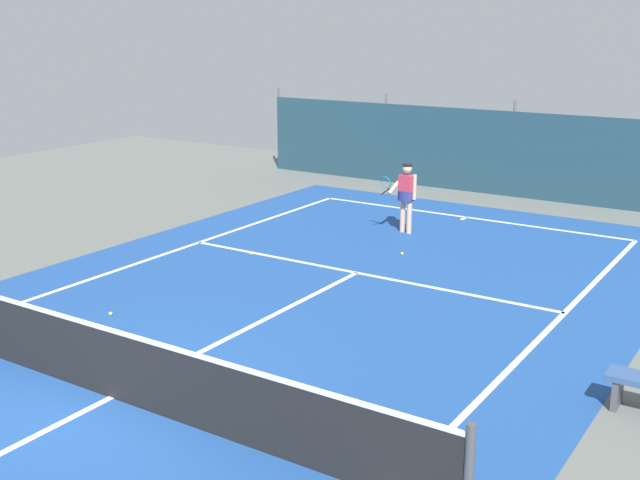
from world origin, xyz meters
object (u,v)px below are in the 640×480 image
Objects in this scene: tennis_net at (109,362)px; tennis_player at (406,193)px; tennis_ball_near_player at (111,314)px; tennis_ball_by_sideline at (402,254)px; tennis_ball_midcourt at (251,253)px.

tennis_player is (-0.63, 9.72, 0.45)m from tennis_net.
tennis_ball_near_player is (-2.32, 2.12, -0.48)m from tennis_net.
tennis_player is 2.10m from tennis_ball_by_sideline.
tennis_net is 3.17m from tennis_ball_near_player.
tennis_ball_midcourt is at bearing -147.29° from tennis_ball_by_sideline.
tennis_net is 153.33× the size of tennis_ball_near_player.
tennis_player reaches higher than tennis_ball_midcourt.
tennis_net is 153.33× the size of tennis_ball_midcourt.
tennis_ball_midcourt is 1.00× the size of tennis_ball_by_sideline.
tennis_ball_midcourt is at bearing 112.09° from tennis_net.
tennis_net is at bearing 106.20° from tennis_player.
tennis_ball_by_sideline is at bearing 67.10° from tennis_ball_near_player.
tennis_player is 24.85× the size of tennis_ball_near_player.
tennis_player is at bearing 115.28° from tennis_ball_by_sideline.
tennis_ball_by_sideline is at bearing 88.76° from tennis_net.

